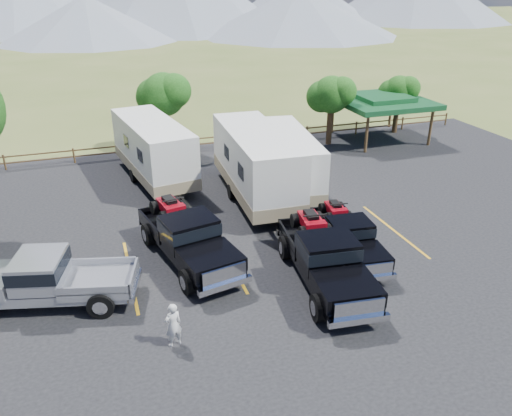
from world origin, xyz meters
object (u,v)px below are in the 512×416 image
object	(u,v)px
trailer_left	(153,150)
rig_left	(187,236)
trailer_right	(287,161)
pickup_silver	(46,279)
person_b	(30,285)
rig_center	(325,257)
trailer_center	(256,164)
rig_right	(347,235)
person_a	(173,325)
pavilion	(382,101)

from	to	relation	value
trailer_left	rig_left	bearing A→B (deg)	-99.25
trailer_right	pickup_silver	world-z (taller)	trailer_right
pickup_silver	person_b	xyz separation A→B (m)	(-0.58, 0.12, -0.19)
rig_center	pickup_silver	distance (m)	10.12
rig_center	person_b	xyz separation A→B (m)	(-10.54, 1.93, -0.26)
trailer_left	trailer_center	bearing A→B (deg)	-52.20
rig_right	person_a	size ratio (longest dim) A/B	3.63
rig_center	pickup_silver	world-z (taller)	rig_center
trailer_center	pickup_silver	xyz separation A→B (m)	(-10.00, -6.54, -0.90)
rig_center	trailer_center	xyz separation A→B (m)	(0.04, 8.35, 0.83)
rig_left	trailer_right	size ratio (longest dim) A/B	0.76
rig_center	trailer_left	bearing A→B (deg)	116.21
pavilion	person_b	bearing A→B (deg)	-148.34
trailer_left	pickup_silver	distance (m)	12.15
rig_right	trailer_left	size ratio (longest dim) A/B	0.57
rig_center	trailer_left	size ratio (longest dim) A/B	0.68
person_a	pickup_silver	bearing A→B (deg)	-61.65
pickup_silver	pavilion	bearing A→B (deg)	136.90
pavilion	trailer_center	xyz separation A→B (m)	(-11.90, -7.44, -0.85)
rig_right	rig_left	bearing A→B (deg)	171.50
trailer_left	trailer_center	distance (m)	6.38
pavilion	rig_center	bearing A→B (deg)	-127.10
rig_right	pickup_silver	size ratio (longest dim) A/B	0.85
pavilion	trailer_right	distance (m)	12.06
trailer_right	rig_center	bearing A→B (deg)	-94.83
rig_right	person_a	distance (m)	8.65
person_a	person_b	bearing A→B (deg)	-58.55
pavilion	rig_center	xyz separation A→B (m)	(-11.94, -15.79, -1.68)
pavilion	trailer_center	size ratio (longest dim) A/B	0.59
trailer_right	person_a	size ratio (longest dim) A/B	5.88
trailer_right	person_a	xyz separation A→B (m)	(-8.16, -10.89, -0.88)
pickup_silver	person_a	bearing A→B (deg)	60.42
pavilion	trailer_right	world-z (taller)	same
trailer_center	person_b	xyz separation A→B (m)	(-10.58, -6.42, -1.09)
trailer_right	rig_right	bearing A→B (deg)	-83.93
trailer_left	person_a	bearing A→B (deg)	-105.18
rig_center	trailer_right	size ratio (longest dim) A/B	0.74
pickup_silver	rig_right	bearing A→B (deg)	103.30
rig_left	rig_right	world-z (taller)	rig_left
pavilion	person_a	bearing A→B (deg)	-135.63
pickup_silver	trailer_left	bearing A→B (deg)	168.23
person_b	trailer_right	bearing A→B (deg)	-11.17
pavilion	rig_right	bearing A→B (deg)	-125.55
pickup_silver	person_b	size ratio (longest dim) A/B	4.15
trailer_left	trailer_right	bearing A→B (deg)	-38.25
person_b	rig_right	bearing A→B (deg)	-42.10
trailer_left	trailer_center	world-z (taller)	trailer_center
trailer_right	person_b	size ratio (longest dim) A/B	5.69
rig_right	trailer_center	xyz separation A→B (m)	(-1.75, 6.75, 1.01)
rig_right	trailer_center	size ratio (longest dim) A/B	0.54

